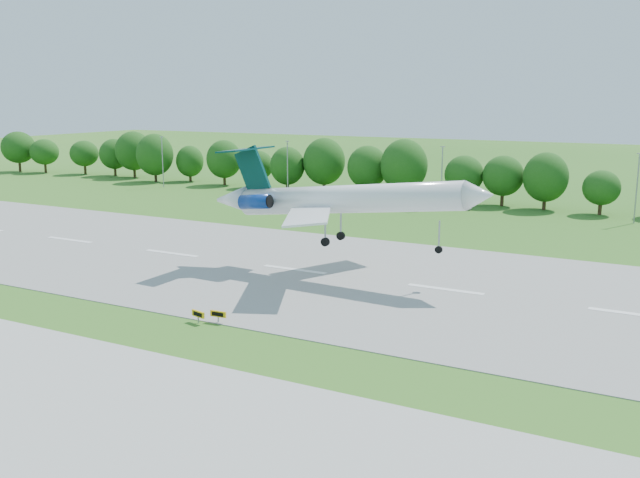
{
  "coord_description": "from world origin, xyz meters",
  "views": [
    {
      "loc": [
        24.62,
        -51.13,
        21.9
      ],
      "look_at": [
        -12.55,
        18.0,
        6.01
      ],
      "focal_mm": 40.0,
      "sensor_mm": 36.0,
      "label": 1
    }
  ],
  "objects_px": {
    "airliner": "(334,198)",
    "service_vehicle_b": "(462,207)",
    "taxi_sign_left": "(198,314)",
    "service_vehicle_a": "(369,205)"
  },
  "relations": [
    {
      "from": "taxi_sign_left",
      "to": "service_vehicle_a",
      "type": "bearing_deg",
      "value": 115.9
    },
    {
      "from": "airliner",
      "to": "service_vehicle_b",
      "type": "distance_m",
      "value": 58.19
    },
    {
      "from": "taxi_sign_left",
      "to": "service_vehicle_b",
      "type": "bearing_deg",
      "value": 103.15
    },
    {
      "from": "taxi_sign_left",
      "to": "service_vehicle_b",
      "type": "xyz_separation_m",
      "value": [
        1.66,
        80.52,
        -0.3
      ]
    },
    {
      "from": "airliner",
      "to": "service_vehicle_a",
      "type": "relative_size",
      "value": 9.62
    },
    {
      "from": "airliner",
      "to": "service_vehicle_a",
      "type": "bearing_deg",
      "value": 109.15
    },
    {
      "from": "service_vehicle_a",
      "to": "service_vehicle_b",
      "type": "relative_size",
      "value": 1.07
    },
    {
      "from": "service_vehicle_b",
      "to": "taxi_sign_left",
      "type": "bearing_deg",
      "value": 175.53
    },
    {
      "from": "airliner",
      "to": "taxi_sign_left",
      "type": "height_order",
      "value": "airliner"
    },
    {
      "from": "taxi_sign_left",
      "to": "service_vehicle_b",
      "type": "height_order",
      "value": "taxi_sign_left"
    }
  ]
}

